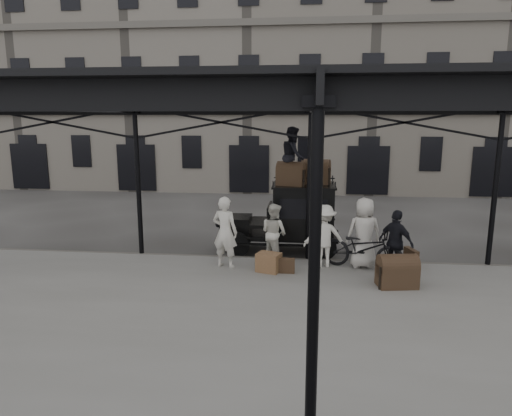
{
  "coord_description": "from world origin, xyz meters",
  "views": [
    {
      "loc": [
        -0.12,
        -10.81,
        4.19
      ],
      "look_at": [
        -1.47,
        1.6,
        1.7
      ],
      "focal_mm": 32.0,
      "sensor_mm": 36.0,
      "label": 1
    }
  ],
  "objects_px": {
    "steamer_trunk_platform": "(397,273)",
    "steamer_trunk_roof_near": "(291,175)",
    "porter_left": "(225,232)",
    "porter_official": "(396,242)",
    "taxi": "(293,215)",
    "bicycle": "(363,248)"
  },
  "relations": [
    {
      "from": "steamer_trunk_platform",
      "to": "steamer_trunk_roof_near",
      "type": "bearing_deg",
      "value": 124.34
    },
    {
      "from": "porter_left",
      "to": "steamer_trunk_platform",
      "type": "bearing_deg",
      "value": -176.35
    },
    {
      "from": "porter_left",
      "to": "porter_official",
      "type": "bearing_deg",
      "value": -164.45
    },
    {
      "from": "porter_official",
      "to": "steamer_trunk_platform",
      "type": "bearing_deg",
      "value": 127.12
    },
    {
      "from": "taxi",
      "to": "bicycle",
      "type": "xyz_separation_m",
      "value": [
        1.92,
        -1.88,
        -0.46
      ]
    },
    {
      "from": "porter_left",
      "to": "steamer_trunk_roof_near",
      "type": "bearing_deg",
      "value": -116.7
    },
    {
      "from": "porter_official",
      "to": "steamer_trunk_platform",
      "type": "relative_size",
      "value": 1.85
    },
    {
      "from": "porter_official",
      "to": "steamer_trunk_roof_near",
      "type": "distance_m",
      "value": 3.69
    },
    {
      "from": "taxi",
      "to": "porter_left",
      "type": "bearing_deg",
      "value": -131.13
    },
    {
      "from": "porter_left",
      "to": "porter_official",
      "type": "distance_m",
      "value": 4.51
    },
    {
      "from": "taxi",
      "to": "steamer_trunk_roof_near",
      "type": "height_order",
      "value": "steamer_trunk_roof_near"
    },
    {
      "from": "bicycle",
      "to": "porter_official",
      "type": "bearing_deg",
      "value": -84.17
    },
    {
      "from": "steamer_trunk_platform",
      "to": "bicycle",
      "type": "bearing_deg",
      "value": 110.72
    },
    {
      "from": "porter_left",
      "to": "taxi",
      "type": "bearing_deg",
      "value": -114.33
    },
    {
      "from": "porter_official",
      "to": "bicycle",
      "type": "distance_m",
      "value": 0.88
    },
    {
      "from": "porter_official",
      "to": "steamer_trunk_roof_near",
      "type": "bearing_deg",
      "value": 10.09
    },
    {
      "from": "taxi",
      "to": "porter_official",
      "type": "relative_size",
      "value": 2.14
    },
    {
      "from": "steamer_trunk_platform",
      "to": "porter_left",
      "type": "bearing_deg",
      "value": 157.55
    },
    {
      "from": "bicycle",
      "to": "steamer_trunk_platform",
      "type": "bearing_deg",
      "value": -126.11
    },
    {
      "from": "taxi",
      "to": "bicycle",
      "type": "relative_size",
      "value": 1.62
    },
    {
      "from": "porter_official",
      "to": "steamer_trunk_roof_near",
      "type": "relative_size",
      "value": 2.1
    },
    {
      "from": "porter_left",
      "to": "steamer_trunk_platform",
      "type": "xyz_separation_m",
      "value": [
        4.4,
        -1.03,
        -0.64
      ]
    }
  ]
}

